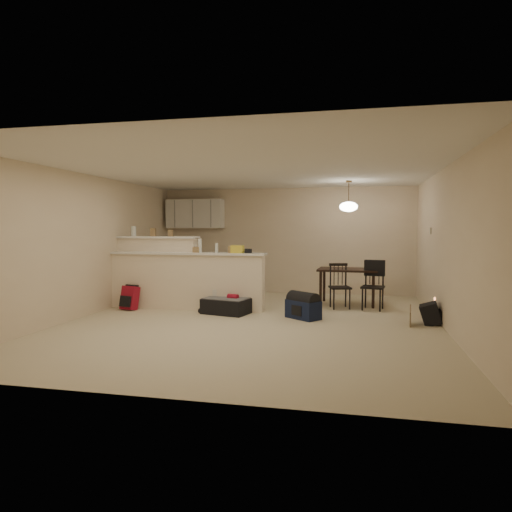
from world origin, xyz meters
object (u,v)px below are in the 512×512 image
(dining_table, at_px, (348,273))
(black_daypack, at_px, (431,314))
(dining_chair_far, at_px, (373,286))
(suitcase, at_px, (226,306))
(dining_chair_near, at_px, (340,286))
(red_backpack, at_px, (130,298))
(pendant_lamp, at_px, (349,206))
(navy_duffel, at_px, (303,309))

(dining_table, height_order, black_daypack, dining_table)
(dining_chair_far, distance_m, suitcase, 2.81)
(dining_chair_near, xyz_separation_m, dining_chair_far, (0.61, -0.01, 0.03))
(dining_table, bearing_deg, red_backpack, -157.50)
(dining_chair_far, height_order, red_backpack, dining_chair_far)
(black_daypack, bearing_deg, dining_chair_far, 46.09)
(pendant_lamp, xyz_separation_m, suitcase, (-2.14, -1.46, -1.85))
(dining_table, height_order, red_backpack, dining_table)
(dining_chair_far, distance_m, black_daypack, 1.46)
(red_backpack, relative_size, black_daypack, 1.18)
(dining_chair_near, distance_m, red_backpack, 4.04)
(pendant_lamp, xyz_separation_m, black_daypack, (1.35, -1.62, -1.82))
(dining_table, relative_size, black_daypack, 3.19)
(red_backpack, bearing_deg, dining_chair_far, 25.85)
(suitcase, bearing_deg, dining_chair_far, 33.93)
(dining_chair_near, height_order, dining_chair_far, dining_chair_far)
(black_daypack, bearing_deg, dining_chair_near, 60.84)
(dining_table, distance_m, navy_duffel, 1.84)
(pendant_lamp, bearing_deg, suitcase, -145.70)
(dining_table, distance_m, dining_chair_far, 0.71)
(suitcase, distance_m, black_daypack, 3.49)
(dining_chair_near, relative_size, navy_duffel, 1.49)
(dining_chair_far, distance_m, navy_duffel, 1.68)
(pendant_lamp, height_order, navy_duffel, pendant_lamp)
(navy_duffel, bearing_deg, red_backpack, -145.31)
(pendant_lamp, relative_size, suitcase, 0.77)
(dining_chair_near, bearing_deg, suitcase, -170.23)
(dining_table, xyz_separation_m, red_backpack, (-4.04, -1.46, -0.42))
(dining_chair_near, bearing_deg, pendant_lamp, 57.67)
(pendant_lamp, height_order, red_backpack, pendant_lamp)
(suitcase, xyz_separation_m, black_daypack, (3.48, -0.17, 0.03))
(dining_chair_far, height_order, black_daypack, dining_chair_far)
(dining_chair_far, distance_m, red_backpack, 4.63)
(navy_duffel, bearing_deg, black_daypack, 37.49)
(pendant_lamp, xyz_separation_m, dining_chair_near, (-0.13, -0.47, -1.56))
(dining_chair_near, xyz_separation_m, suitcase, (-2.00, -0.98, -0.30))
(pendant_lamp, distance_m, dining_chair_near, 1.63)
(navy_duffel, bearing_deg, dining_table, 103.67)
(dining_chair_near, height_order, navy_duffel, dining_chair_near)
(dining_table, height_order, navy_duffel, dining_table)
(suitcase, height_order, navy_duffel, navy_duffel)
(pendant_lamp, relative_size, navy_duffel, 1.07)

